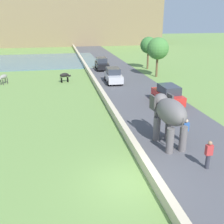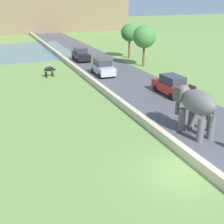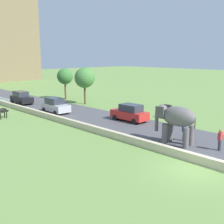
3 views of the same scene
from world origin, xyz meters
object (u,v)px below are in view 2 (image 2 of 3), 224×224
at_px(car_black, 81,54).
at_px(car_red, 171,85).
at_px(elephant, 195,104).
at_px(car_silver, 103,67).
at_px(cow_black, 49,69).
at_px(person_beside_elephant, 209,119).

xyz_separation_m(car_black, car_red, (3.15, -17.45, 0.00)).
bearing_deg(elephant, car_red, 67.06).
height_order(elephant, car_silver, elephant).
height_order(car_black, cow_black, car_black).
bearing_deg(car_red, elephant, -112.94).
relative_size(elephant, car_black, 0.87).
bearing_deg(car_red, person_beside_elephant, -104.98).
relative_size(car_black, car_silver, 1.00).
distance_m(person_beside_elephant, car_red, 7.86).
distance_m(car_silver, cow_black, 5.86).
distance_m(elephant, car_silver, 16.49).
relative_size(car_red, car_silver, 0.99).
bearing_deg(car_silver, car_black, 90.00).
distance_m(elephant, car_black, 24.97).
relative_size(elephant, cow_black, 2.48).
relative_size(person_beside_elephant, cow_black, 1.15).
xyz_separation_m(elephant, car_black, (0.02, 24.94, -1.14)).
relative_size(person_beside_elephant, car_red, 0.41).
relative_size(car_red, cow_black, 2.82).
relative_size(elephant, person_beside_elephant, 2.16).
height_order(elephant, cow_black, elephant).
relative_size(car_black, car_red, 1.01).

